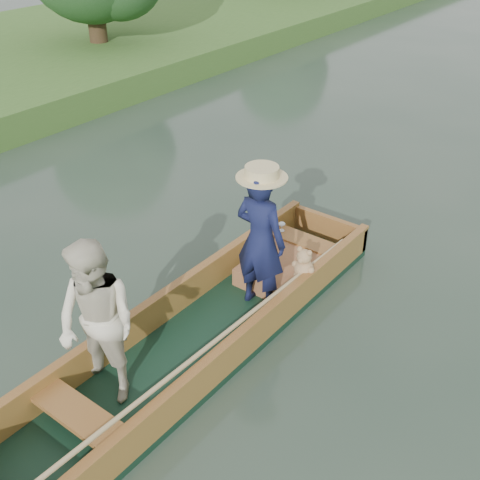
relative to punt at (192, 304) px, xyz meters
The scene contains 2 objects.
ground 0.57m from the punt, 75.77° to the left, with size 120.00×120.00×0.00m, color #283D30.
punt is the anchor object (origin of this frame).
Camera 1 is at (3.20, -3.57, 4.18)m, focal length 45.00 mm.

